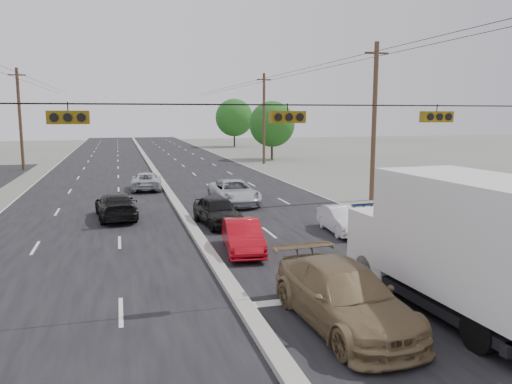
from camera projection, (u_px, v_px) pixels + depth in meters
The scene contains 19 objects.
ground at pixel (238, 301), 14.94m from camera, with size 200.00×200.00×0.00m, color #606356.
road_surface at pixel (159, 178), 43.52m from camera, with size 20.00×160.00×0.02m, color black.
center_median at pixel (159, 177), 43.50m from camera, with size 0.50×160.00×0.20m, color gray.
utility_pole_left_c at pixel (20, 119), 48.97m from camera, with size 1.60×0.30×10.00m.
utility_pole_right_b at pixel (374, 121), 31.72m from camera, with size 1.60×0.30×10.00m.
utility_pole_right_c at pixel (264, 118), 55.53m from camera, with size 1.60×0.30×10.00m.
traffic_signals at pixel (284, 116), 14.46m from camera, with size 25.00×0.30×0.54m.
tree_right_mid at pixel (272, 124), 61.07m from camera, with size 5.60×5.60×7.14m.
tree_right_far at pixel (234, 118), 85.05m from camera, with size 6.40×6.40×8.16m.
box_truck at pixel (457, 242), 13.89m from camera, with size 3.12×7.86×3.92m.
tan_sedan at pixel (344, 297), 13.06m from camera, with size 2.25×5.53×1.60m, color olive.
red_sedan at pixel (243, 237), 20.06m from camera, with size 1.38×3.96×1.30m, color #B40B16.
black_suv at pixel (450, 263), 16.24m from camera, with size 2.46×5.33×1.48m, color black.
queue_car_a at pixel (218, 211), 24.99m from camera, with size 1.72×4.27×1.45m, color black.
queue_car_b at pixel (342, 220), 23.39m from camera, with size 1.30×3.72×1.23m, color white.
queue_car_c at pixel (234, 192), 30.84m from camera, with size 2.46×5.33×1.48m, color #B6B8BF.
queue_car_d at pixel (394, 227), 21.79m from camera, with size 1.89×4.64×1.35m, color #101F51.
oncoming_near at pixel (116, 206), 26.56m from camera, with size 1.95×4.79×1.39m, color black.
oncoming_far at pixel (146, 181), 36.78m from camera, with size 2.14×4.64×1.29m, color #B2B5BA.
Camera 1 is at (-3.28, -13.89, 5.53)m, focal length 35.00 mm.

